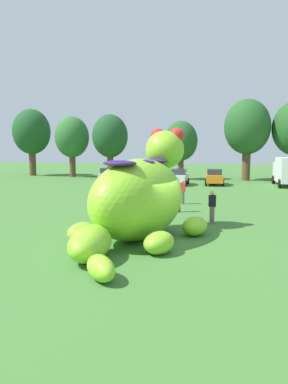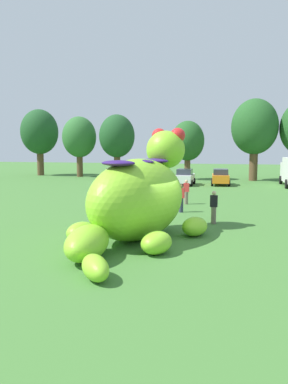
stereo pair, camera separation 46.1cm
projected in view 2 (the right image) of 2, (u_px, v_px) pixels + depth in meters
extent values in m
plane|color=#427533|center=(157.00, 241.00, 15.70)|extent=(160.00, 160.00, 0.00)
ellipsoid|color=#8CD12D|center=(138.00, 199.00, 15.94)|extent=(4.61, 6.74, 3.45)
ellipsoid|color=#8CD12D|center=(166.00, 150.00, 17.94)|extent=(2.30, 2.42, 1.82)
sphere|color=red|center=(159.00, 136.00, 18.34)|extent=(0.73, 0.73, 0.73)
sphere|color=red|center=(178.00, 135.00, 17.85)|extent=(0.73, 0.73, 0.73)
ellipsoid|color=navy|center=(154.00, 161.00, 16.94)|extent=(1.63, 1.44, 0.23)
ellipsoid|color=navy|center=(138.00, 162.00, 15.75)|extent=(1.63, 1.44, 0.23)
ellipsoid|color=navy|center=(118.00, 163.00, 14.43)|extent=(1.63, 1.44, 0.23)
ellipsoid|color=#8CD12D|center=(122.00, 219.00, 18.49)|extent=(1.41, 1.71, 0.84)
ellipsoid|color=#8CD12D|center=(195.00, 226.00, 16.60)|extent=(1.41, 1.71, 0.84)
ellipsoid|color=#8CD12D|center=(81.00, 232.00, 15.50)|extent=(1.41, 1.71, 0.84)
ellipsoid|color=#8CD12D|center=(156.00, 243.00, 13.77)|extent=(1.41, 1.71, 0.84)
ellipsoid|color=#8CD12D|center=(87.00, 243.00, 13.02)|extent=(1.59, 2.86, 1.21)
ellipsoid|color=#8CD12D|center=(95.00, 268.00, 11.05)|extent=(1.52, 1.71, 0.74)
cube|color=#B7BABF|center=(115.00, 177.00, 42.00)|extent=(2.19, 4.28, 0.80)
cube|color=#2D333D|center=(115.00, 170.00, 41.77)|extent=(1.72, 2.14, 0.60)
cylinder|color=black|center=(110.00, 179.00, 43.40)|extent=(0.32, 0.66, 0.64)
cylinder|color=black|center=(124.00, 179.00, 43.20)|extent=(0.32, 0.66, 0.64)
cylinder|color=black|center=(105.00, 181.00, 40.90)|extent=(0.32, 0.66, 0.64)
cylinder|color=black|center=(120.00, 181.00, 40.69)|extent=(0.32, 0.66, 0.64)
cube|color=yellow|center=(152.00, 177.00, 41.67)|extent=(2.19, 4.28, 0.80)
cube|color=#2D333D|center=(151.00, 171.00, 41.44)|extent=(1.73, 2.14, 0.60)
cylinder|color=black|center=(145.00, 179.00, 43.07)|extent=(0.32, 0.66, 0.64)
cylinder|color=black|center=(160.00, 179.00, 42.87)|extent=(0.32, 0.66, 0.64)
cylinder|color=black|center=(143.00, 181.00, 40.56)|extent=(0.32, 0.66, 0.64)
cylinder|color=black|center=(158.00, 181.00, 40.36)|extent=(0.32, 0.66, 0.64)
cube|color=white|center=(185.00, 178.00, 39.60)|extent=(1.71, 4.11, 0.80)
cube|color=#2D333D|center=(185.00, 172.00, 39.38)|extent=(1.50, 1.97, 0.60)
cylinder|color=black|center=(179.00, 181.00, 41.08)|extent=(0.24, 0.64, 0.64)
cylinder|color=black|center=(194.00, 181.00, 40.68)|extent=(0.24, 0.64, 0.64)
cylinder|color=black|center=(175.00, 183.00, 38.62)|extent=(0.24, 0.64, 0.64)
cylinder|color=black|center=(191.00, 183.00, 38.22)|extent=(0.24, 0.64, 0.64)
cube|color=orange|center=(220.00, 178.00, 39.55)|extent=(1.96, 4.20, 0.80)
cube|color=#2D333D|center=(221.00, 172.00, 39.33)|extent=(1.62, 2.06, 0.60)
cylinder|color=black|center=(212.00, 181.00, 40.99)|extent=(0.28, 0.65, 0.64)
cylinder|color=black|center=(228.00, 181.00, 40.69)|extent=(0.28, 0.65, 0.64)
cylinder|color=black|center=(212.00, 183.00, 38.51)|extent=(0.28, 0.65, 0.64)
cylinder|color=black|center=(229.00, 183.00, 38.21)|extent=(0.28, 0.65, 0.64)
cylinder|color=black|center=(281.00, 180.00, 40.74)|extent=(0.30, 0.90, 0.90)
cylinder|color=black|center=(287.00, 184.00, 36.09)|extent=(0.30, 0.90, 0.90)
cylinder|color=brown|center=(41.00, 164.00, 53.89)|extent=(0.95, 0.95, 3.32)
ellipsoid|color=#1E4C23|center=(39.00, 132.00, 53.35)|extent=(5.31, 5.31, 6.37)
cylinder|color=brown|center=(80.00, 166.00, 51.23)|extent=(0.82, 0.82, 2.88)
ellipsoid|color=#2D662D|center=(79.00, 137.00, 50.77)|extent=(4.61, 4.61, 5.53)
cylinder|color=brown|center=(117.00, 167.00, 49.37)|extent=(0.83, 0.83, 2.92)
ellipsoid|color=#1E4C23|center=(117.00, 136.00, 48.90)|extent=(4.67, 4.67, 5.61)
cylinder|color=brown|center=(187.00, 169.00, 46.45)|extent=(0.73, 0.73, 2.56)
ellipsoid|color=#235623|center=(188.00, 141.00, 46.03)|extent=(4.09, 4.09, 4.91)
cylinder|color=brown|center=(253.00, 166.00, 44.93)|extent=(0.98, 0.98, 3.43)
ellipsoid|color=#235623|center=(255.00, 127.00, 44.38)|extent=(5.49, 5.49, 6.59)
cylinder|color=#2D334C|center=(181.00, 205.00, 22.73)|extent=(0.26, 0.26, 0.88)
cube|color=red|center=(181.00, 193.00, 22.65)|extent=(0.38, 0.22, 0.60)
sphere|color=brown|center=(181.00, 186.00, 22.60)|extent=(0.22, 0.22, 0.22)
cylinder|color=#2D334C|center=(172.00, 188.00, 32.39)|extent=(0.26, 0.26, 0.88)
cube|color=red|center=(173.00, 180.00, 32.31)|extent=(0.38, 0.22, 0.60)
sphere|color=tan|center=(173.00, 175.00, 32.26)|extent=(0.22, 0.22, 0.22)
cylinder|color=#726656|center=(214.00, 215.00, 19.30)|extent=(0.26, 0.26, 0.88)
cube|color=black|center=(214.00, 201.00, 19.21)|extent=(0.38, 0.22, 0.60)
sphere|color=beige|center=(214.00, 193.00, 19.16)|extent=(0.22, 0.22, 0.22)
cylinder|color=#726656|center=(186.00, 198.00, 26.03)|extent=(0.26, 0.26, 0.88)
cube|color=red|center=(186.00, 187.00, 25.94)|extent=(0.38, 0.22, 0.60)
sphere|color=tan|center=(186.00, 181.00, 25.89)|extent=(0.22, 0.22, 0.22)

